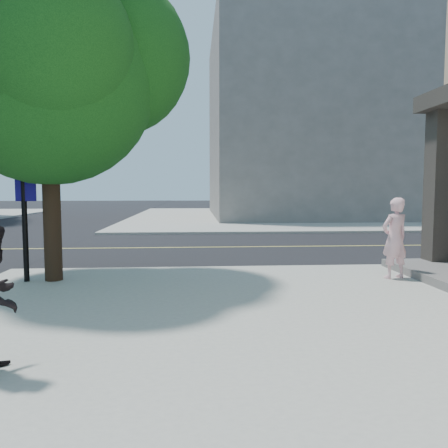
{
  "coord_description": "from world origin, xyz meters",
  "views": [
    {
      "loc": [
        3.57,
        -10.95,
        2.1
      ],
      "look_at": [
        4.24,
        -1.09,
        1.3
      ],
      "focal_mm": 34.61,
      "sensor_mm": 36.0,
      "label": 1
    }
  ],
  "objects": [
    {
      "name": "ground",
      "position": [
        0.0,
        0.0,
        0.0
      ],
      "size": [
        140.0,
        140.0,
        0.0
      ],
      "primitive_type": "plane",
      "color": "black",
      "rests_on": "ground"
    },
    {
      "name": "man_on_phone",
      "position": [
        7.99,
        -1.74,
        1.02
      ],
      "size": [
        0.75,
        0.6,
        1.79
      ],
      "primitive_type": "imported",
      "rotation": [
        0.0,
        0.0,
        3.44
      ],
      "color": "beige",
      "rests_on": "sidewalk_se"
    },
    {
      "name": "street_tree",
      "position": [
        0.63,
        -1.43,
        4.98
      ],
      "size": [
        5.67,
        5.16,
        7.53
      ],
      "rotation": [
        0.0,
        0.0,
        0.11
      ],
      "color": "black",
      "rests_on": "sidewalk_se"
    },
    {
      "name": "filler_ne",
      "position": [
        14.0,
        22.0,
        7.12
      ],
      "size": [
        18.0,
        16.0,
        14.0
      ],
      "primitive_type": "cube",
      "color": "slate",
      "rests_on": "sidewalk_ne"
    },
    {
      "name": "sidewalk_ne",
      "position": [
        13.5,
        21.5,
        0.06
      ],
      "size": [
        29.0,
        25.0,
        0.12
      ],
      "primitive_type": "cube",
      "color": "#A4A498",
      "rests_on": "ground"
    },
    {
      "name": "road_ew",
      "position": [
        0.0,
        4.5,
        0.01
      ],
      "size": [
        140.0,
        9.0,
        0.01
      ],
      "primitive_type": "cube",
      "color": "black",
      "rests_on": "ground"
    }
  ]
}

